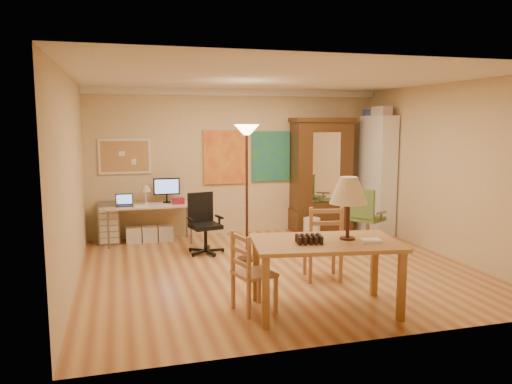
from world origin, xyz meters
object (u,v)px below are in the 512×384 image
object	(u,v)px
office_chair_green	(367,230)
bookshelf	(377,175)
office_chair_black	(205,237)
computer_desk	(151,219)
dining_table	(334,227)
armoire	(321,182)

from	to	relation	value
office_chair_green	bookshelf	xyz separation A→B (m)	(0.65, 0.87, 0.84)
office_chair_black	computer_desk	bearing A→B (deg)	128.10
dining_table	bookshelf	xyz separation A→B (m)	(2.44, 3.45, 0.15)
office_chair_black	armoire	xyz separation A→B (m)	(2.46, 1.09, 0.69)
armoire	office_chair_black	bearing A→B (deg)	-156.17
dining_table	office_chair_green	xyz separation A→B (m)	(1.79, 2.59, -0.69)
computer_desk	office_chair_black	size ratio (longest dim) A/B	1.52
computer_desk	bookshelf	xyz separation A→B (m)	(4.20, -0.35, 0.69)
dining_table	office_chair_black	world-z (taller)	dining_table
office_chair_green	office_chair_black	bearing A→B (deg)	175.43
computer_desk	bookshelf	distance (m)	4.27
computer_desk	armoire	world-z (taller)	armoire
dining_table	computer_desk	world-z (taller)	dining_table
office_chair_green	bookshelf	distance (m)	1.37
dining_table	armoire	bearing A→B (deg)	69.14
office_chair_green	computer_desk	bearing A→B (deg)	161.03
dining_table	office_chair_green	world-z (taller)	dining_table
bookshelf	dining_table	bearing A→B (deg)	-125.25
computer_desk	bookshelf	size ratio (longest dim) A/B	0.66
dining_table	office_chair_green	size ratio (longest dim) A/B	1.74
office_chair_black	armoire	world-z (taller)	armoire
dining_table	bookshelf	distance (m)	4.23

